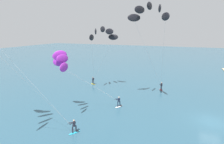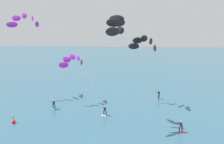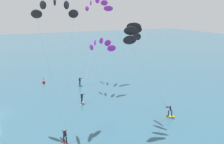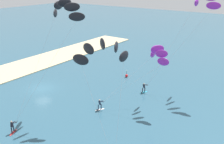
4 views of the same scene
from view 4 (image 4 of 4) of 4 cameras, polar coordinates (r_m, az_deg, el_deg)
ground_plane at (r=45.43m, az=-15.60°, el=-3.55°), size 240.00×240.00×0.00m
sand_strip at (r=54.73m, az=-23.57°, el=-0.32°), size 80.00×9.43×0.16m
kitesurfer_nearshore at (r=33.44m, az=-10.98°, el=13.00°), size 10.86×6.26×15.60m
kitesurfer_mid_water at (r=24.93m, az=-2.05°, el=3.78°), size 6.55×7.17×12.45m
kitesurfer_far_out at (r=42.50m, az=19.93°, el=14.67°), size 10.22×9.62×16.33m
kitesurfer_downwind at (r=35.98m, az=9.86°, el=3.69°), size 9.15×8.50×9.22m
marker_buoy at (r=48.56m, az=3.33°, el=-0.82°), size 0.56×0.56×1.38m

